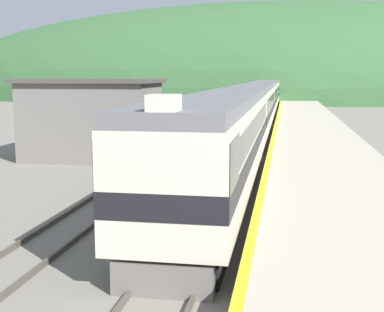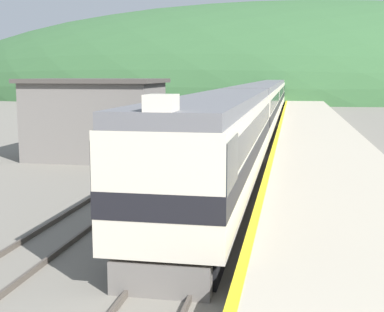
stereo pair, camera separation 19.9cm
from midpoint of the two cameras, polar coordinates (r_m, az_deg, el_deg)
The scene contains 10 objects.
track_main at distance 65.30m, azimuth 8.31°, elevation 4.37°, with size 1.52×180.00×0.16m.
track_siding at distance 65.60m, azimuth 4.70°, elevation 4.45°, with size 1.52×180.00×0.16m.
platform at distance 45.33m, azimuth 13.00°, elevation 2.82°, with size 5.70×140.00×0.87m.
distant_hills at distance 122.25m, azimuth 9.46°, elevation 6.26°, with size 167.78×75.50×40.88m.
station_shed at distance 31.57m, azimuth -10.07°, elevation 3.95°, with size 7.72×5.32×4.64m.
express_train_lead_car at distance 21.01m, azimuth 3.25°, elevation 1.47°, with size 2.98×20.33×4.44m.
carriage_second at distance 42.30m, azimuth 7.03°, elevation 5.02°, with size 2.97×20.35×4.08m.
carriage_third at distance 63.47m, azimuth 8.28°, elevation 6.18°, with size 2.97×20.35×4.08m.
carriage_fourth at distance 84.67m, azimuth 8.91°, elevation 6.77°, with size 2.97×20.35×4.08m.
carriage_fifth at distance 105.89m, azimuth 9.28°, elevation 7.11°, with size 2.97×20.35×4.08m.
Camera 2 is at (2.78, 4.95, 4.86)m, focal length 50.00 mm.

